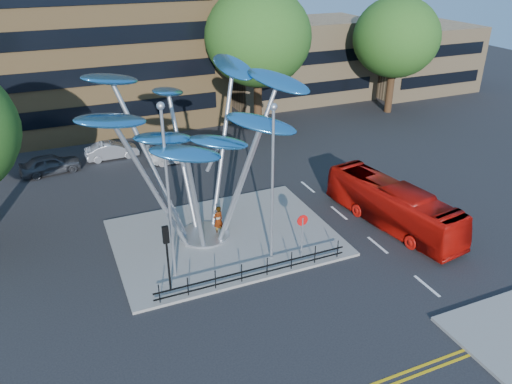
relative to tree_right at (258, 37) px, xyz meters
name	(u,v)px	position (x,y,z in m)	size (l,w,h in m)	color
ground	(288,296)	(-8.00, -22.00, -8.04)	(120.00, 120.00, 0.00)	black
traffic_island	(225,237)	(-9.00, -16.00, -7.96)	(12.00, 9.00, 0.15)	slate
low_building_near	(298,60)	(8.00, 8.00, -4.04)	(15.00, 8.00, 8.00)	#9F845D
low_building_far	(417,58)	(22.00, 6.00, -4.54)	(12.00, 8.00, 7.00)	#9F845D
tree_right	(258,37)	(0.00, 0.00, 0.00)	(8.80, 8.80, 12.11)	black
tree_far	(396,38)	(14.00, 0.00, -0.93)	(8.00, 8.00, 10.81)	black
leaf_sculpture	(196,120)	(-10.07, -15.32, -1.16)	(12.72, 9.54, 9.51)	#9EA0A5
street_lamp_left	(167,180)	(-12.50, -18.50, -2.68)	(0.36, 0.36, 8.80)	#9EA0A5
street_lamp_right	(273,171)	(-7.50, -19.00, -2.94)	(0.36, 0.36, 8.30)	#9EA0A5
traffic_light_island	(167,245)	(-13.00, -19.50, -5.42)	(0.28, 0.18, 3.42)	black
no_entry_sign_island	(302,229)	(-6.00, -19.48, -6.22)	(0.60, 0.10, 2.45)	#9EA0A5
pedestrian_railing_front	(255,271)	(-9.00, -20.30, -7.48)	(10.00, 0.06, 1.00)	black
red_bus	(393,205)	(0.50, -18.43, -6.74)	(2.17, 9.29, 2.59)	#A70D07
pedestrian	(218,220)	(-9.20, -15.60, -7.02)	(0.63, 0.41, 1.72)	gray
parked_car_left	(50,164)	(-17.40, -2.62, -7.33)	(1.68, 4.17, 1.42)	#3E4046
parked_car_mid	(112,150)	(-12.90, -1.49, -7.39)	(1.38, 3.95, 1.30)	#A5A7AD
parked_car_right	(177,153)	(-8.40, -4.00, -7.38)	(1.84, 4.52, 1.31)	silver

